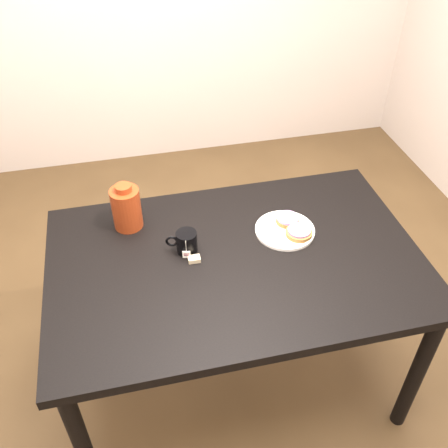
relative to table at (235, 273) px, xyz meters
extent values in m
plane|color=brown|center=(0.00, 0.00, -0.67)|extent=(4.00, 4.00, 0.00)
cube|color=black|center=(0.00, 0.00, 0.06)|extent=(1.40, 0.90, 0.04)
cylinder|color=black|center=(-0.64, -0.39, -0.31)|extent=(0.06, 0.06, 0.71)
cylinder|color=black|center=(0.64, -0.39, -0.31)|extent=(0.06, 0.06, 0.71)
cylinder|color=black|center=(-0.64, 0.39, -0.31)|extent=(0.06, 0.06, 0.71)
cylinder|color=black|center=(0.64, 0.39, -0.31)|extent=(0.06, 0.06, 0.71)
cylinder|color=white|center=(0.23, 0.10, 0.09)|extent=(0.24, 0.24, 0.01)
torus|color=white|center=(0.23, 0.10, 0.10)|extent=(0.23, 0.23, 0.01)
cylinder|color=brown|center=(0.25, 0.14, 0.11)|extent=(0.13, 0.13, 0.02)
cylinder|color=#9A77A0|center=(0.25, 0.14, 0.12)|extent=(0.12, 0.12, 0.01)
cylinder|color=brown|center=(0.27, 0.06, 0.11)|extent=(0.15, 0.15, 0.02)
cylinder|color=#9A77A0|center=(0.27, 0.06, 0.12)|extent=(0.13, 0.13, 0.01)
cylinder|color=black|center=(-0.17, 0.08, 0.13)|extent=(0.09, 0.09, 0.09)
cylinder|color=black|center=(-0.17, 0.08, 0.16)|extent=(0.07, 0.07, 0.00)
torus|color=black|center=(-0.23, 0.09, 0.13)|extent=(0.05, 0.02, 0.05)
cylinder|color=beige|center=(-0.18, 0.04, 0.15)|extent=(0.00, 0.00, 0.05)
cube|color=white|center=(-0.18, 0.04, 0.11)|extent=(0.03, 0.01, 0.03)
cube|color=#C6B793|center=(-0.16, 0.02, 0.09)|extent=(0.05, 0.03, 0.02)
cylinder|color=#621D0C|center=(-0.38, 0.28, 0.17)|extent=(0.15, 0.15, 0.17)
cylinder|color=#621D0C|center=(-0.38, 0.28, 0.27)|extent=(0.06, 0.06, 0.02)
camera|label=1|loc=(-0.35, -1.31, 1.39)|focal=40.00mm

